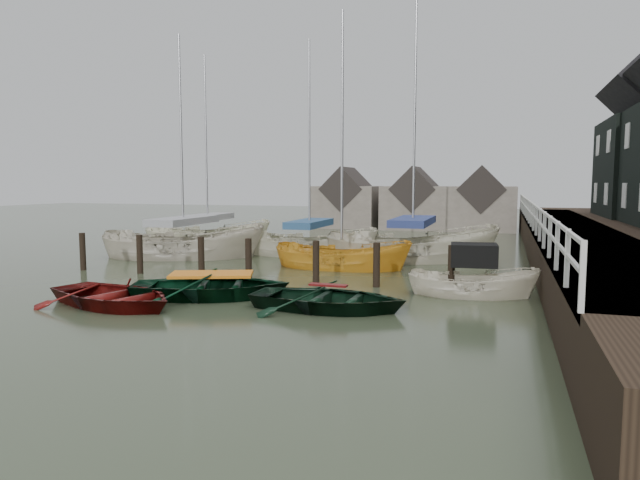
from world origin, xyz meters
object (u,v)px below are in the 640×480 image
(rowboat_red, at_px, (114,306))
(rowboat_dkgreen, at_px, (328,310))
(motorboat, at_px, (473,292))
(sailboat_c, at_px, (342,268))
(sailboat_b, at_px, (309,254))
(sailboat_a, at_px, (184,256))
(sailboat_d, at_px, (412,259))
(rowboat_green, at_px, (212,297))
(sailboat_e, at_px, (208,245))

(rowboat_red, height_order, rowboat_dkgreen, rowboat_red)
(motorboat, distance_m, sailboat_c, 6.46)
(sailboat_b, bearing_deg, motorboat, -136.60)
(sailboat_a, distance_m, sailboat_c, 7.46)
(sailboat_b, distance_m, sailboat_d, 4.67)
(motorboat, relative_size, sailboat_d, 0.29)
(rowboat_green, height_order, sailboat_b, sailboat_b)
(sailboat_a, bearing_deg, motorboat, -131.02)
(rowboat_green, xyz_separation_m, sailboat_e, (-6.69, 11.83, 0.06))
(sailboat_e, bearing_deg, rowboat_green, -168.95)
(rowboat_red, height_order, sailboat_a, sailboat_a)
(rowboat_red, bearing_deg, motorboat, -48.37)
(rowboat_green, bearing_deg, rowboat_dkgreen, -118.21)
(sailboat_d, bearing_deg, rowboat_red, 135.63)
(sailboat_a, bearing_deg, sailboat_e, -3.46)
(sailboat_c, relative_size, sailboat_e, 0.97)
(rowboat_red, distance_m, rowboat_green, 2.65)
(rowboat_green, distance_m, sailboat_c, 6.81)
(sailboat_c, bearing_deg, rowboat_dkgreen, -166.26)
(rowboat_red, distance_m, sailboat_a, 9.85)
(rowboat_red, bearing_deg, sailboat_b, 8.49)
(rowboat_red, xyz_separation_m, sailboat_e, (-4.78, 13.67, 0.06))
(sailboat_c, distance_m, sailboat_e, 10.20)
(sailboat_b, relative_size, sailboat_e, 0.98)
(rowboat_dkgreen, relative_size, sailboat_c, 0.38)
(rowboat_dkgreen, relative_size, sailboat_e, 0.37)
(sailboat_d, bearing_deg, rowboat_green, 140.00)
(sailboat_b, height_order, sailboat_c, sailboat_c)
(sailboat_a, bearing_deg, rowboat_red, -178.94)
(sailboat_b, bearing_deg, sailboat_c, -145.75)
(rowboat_red, distance_m, motorboat, 9.98)
(rowboat_green, distance_m, sailboat_d, 10.41)
(rowboat_red, xyz_separation_m, rowboat_green, (1.91, 1.84, 0.00))
(motorboat, height_order, sailboat_d, sailboat_d)
(sailboat_a, relative_size, sailboat_e, 1.00)
(sailboat_a, height_order, sailboat_d, sailboat_d)
(rowboat_green, relative_size, sailboat_e, 0.41)
(rowboat_dkgreen, relative_size, sailboat_a, 0.37)
(rowboat_dkgreen, distance_m, sailboat_a, 11.94)
(rowboat_green, distance_m, rowboat_dkgreen, 3.65)
(sailboat_d, relative_size, sailboat_e, 1.23)
(sailboat_e, bearing_deg, sailboat_d, -120.44)
(rowboat_red, distance_m, sailboat_c, 9.22)
(sailboat_b, bearing_deg, sailboat_d, -95.46)
(motorboat, distance_m, sailboat_e, 16.64)
(rowboat_red, distance_m, rowboat_dkgreen, 5.70)
(motorboat, xyz_separation_m, sailboat_b, (-7.48, 7.25, -0.06))
(motorboat, height_order, sailboat_b, sailboat_b)
(sailboat_d, height_order, sailboat_e, sailboat_d)
(rowboat_green, distance_m, motorboat, 7.51)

